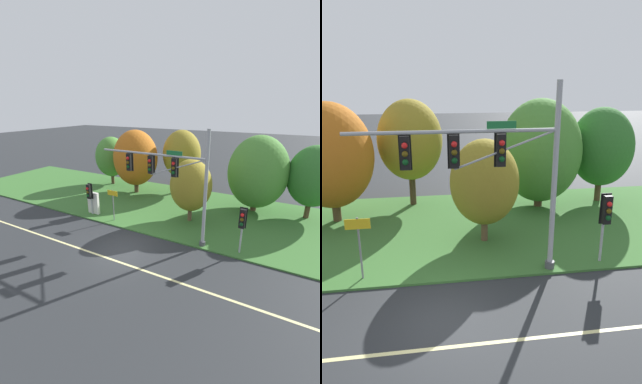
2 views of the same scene
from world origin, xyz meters
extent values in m
plane|color=#282B2D|center=(0.00, 0.00, 0.00)|extent=(160.00, 160.00, 0.00)
cube|color=beige|center=(0.00, -1.20, 0.00)|extent=(36.00, 0.16, 0.01)
cube|color=#386B2D|center=(0.00, 8.25, 0.05)|extent=(48.00, 11.50, 0.10)
cylinder|color=#9EA0A5|center=(4.48, 2.93, 3.91)|extent=(0.22, 0.22, 7.62)
cylinder|color=#4C4C51|center=(4.48, 2.93, 0.25)|extent=(0.40, 0.40, 0.30)
cylinder|color=#9EA0A5|center=(0.55, 2.93, 5.90)|extent=(7.86, 0.14, 0.14)
cylinder|color=#9EA0A5|center=(2.52, 2.93, 5.20)|extent=(3.96, 0.08, 1.48)
cube|color=black|center=(2.32, 2.93, 5.17)|extent=(0.34, 0.28, 1.22)
cube|color=black|center=(2.32, 3.09, 5.17)|extent=(0.46, 0.04, 1.34)
sphere|color=red|center=(2.32, 2.75, 5.47)|extent=(0.22, 0.22, 0.22)
sphere|color=#51420C|center=(2.32, 2.75, 5.17)|extent=(0.22, 0.22, 0.22)
sphere|color=#0C4219|center=(2.32, 2.75, 4.87)|extent=(0.22, 0.22, 0.22)
cube|color=black|center=(0.55, 2.93, 5.17)|extent=(0.34, 0.28, 1.22)
cube|color=black|center=(0.55, 3.09, 5.17)|extent=(0.46, 0.04, 1.34)
sphere|color=red|center=(0.55, 2.75, 5.47)|extent=(0.22, 0.22, 0.22)
sphere|color=#51420C|center=(0.55, 2.75, 5.17)|extent=(0.22, 0.22, 0.22)
sphere|color=#0C4219|center=(0.55, 2.75, 4.87)|extent=(0.22, 0.22, 0.22)
cube|color=black|center=(-1.21, 2.93, 5.17)|extent=(0.34, 0.28, 1.22)
cube|color=black|center=(-1.21, 3.09, 5.17)|extent=(0.46, 0.04, 1.34)
sphere|color=red|center=(-1.21, 2.75, 5.47)|extent=(0.22, 0.22, 0.22)
sphere|color=#51420C|center=(-1.21, 2.75, 5.17)|extent=(0.22, 0.22, 0.22)
sphere|color=#0C4219|center=(-1.21, 2.75, 4.87)|extent=(0.22, 0.22, 0.22)
cube|color=#196B33|center=(2.32, 2.88, 6.12)|extent=(1.10, 0.04, 0.28)
cylinder|color=#9EA0A5|center=(-5.57, 3.38, 1.43)|extent=(0.12, 0.12, 2.65)
cube|color=black|center=(-5.57, 3.18, 2.19)|extent=(0.34, 0.28, 1.22)
cube|color=black|center=(-5.57, 3.34, 2.19)|extent=(0.46, 0.04, 1.34)
sphere|color=red|center=(-5.57, 3.00, 2.49)|extent=(0.22, 0.22, 0.22)
sphere|color=#51420C|center=(-5.57, 3.00, 2.19)|extent=(0.22, 0.22, 0.22)
sphere|color=#0C4219|center=(-5.57, 3.00, 1.89)|extent=(0.22, 0.22, 0.22)
cylinder|color=#9EA0A5|center=(6.86, 3.19, 1.60)|extent=(0.12, 0.12, 3.00)
cube|color=black|center=(6.86, 2.99, 2.54)|extent=(0.34, 0.28, 1.22)
cube|color=black|center=(6.86, 3.15, 2.54)|extent=(0.46, 0.04, 1.34)
sphere|color=red|center=(6.86, 2.81, 2.84)|extent=(0.22, 0.22, 0.22)
sphere|color=#51420C|center=(6.86, 2.81, 2.54)|extent=(0.22, 0.22, 0.22)
sphere|color=#0C4219|center=(6.86, 2.81, 2.24)|extent=(0.22, 0.22, 0.22)
cylinder|color=slate|center=(-3.17, 3.28, 1.39)|extent=(0.08, 0.08, 2.58)
cube|color=gold|center=(-3.17, 3.25, 2.42)|extent=(0.95, 0.03, 0.41)
cylinder|color=#423021|center=(-9.66, 11.34, 1.21)|extent=(0.36, 0.36, 2.23)
ellipsoid|color=#478433|center=(-9.66, 11.34, 3.33)|extent=(3.64, 3.64, 4.54)
cylinder|color=#4C3823|center=(-5.50, 10.11, 1.32)|extent=(0.46, 0.46, 2.44)
ellipsoid|color=#B76019|center=(-5.50, 10.11, 3.80)|extent=(4.58, 4.58, 5.72)
cylinder|color=#423021|center=(-1.32, 12.39, 1.61)|extent=(0.39, 0.39, 3.02)
ellipsoid|color=olive|center=(-1.32, 12.39, 4.19)|extent=(3.92, 3.92, 4.90)
cylinder|color=brown|center=(2.24, 6.17, 1.13)|extent=(0.33, 0.33, 2.06)
ellipsoid|color=olive|center=(2.24, 6.17, 3.06)|extent=(3.29, 3.29, 4.11)
cylinder|color=#4C3823|center=(6.42, 10.84, 1.16)|extent=(0.50, 0.50, 2.11)
ellipsoid|color=#478433|center=(6.42, 10.84, 3.58)|extent=(4.98, 4.98, 6.22)
cylinder|color=#4C3823|center=(10.58, 11.28, 1.33)|extent=(0.40, 0.40, 2.45)
ellipsoid|color=#2D6B28|center=(10.58, 11.28, 3.64)|extent=(3.96, 3.96, 4.95)
cube|color=silver|center=(-5.57, 3.57, 1.05)|extent=(1.10, 0.24, 1.90)
cube|color=#4C4C51|center=(-5.97, 3.57, 0.15)|extent=(0.10, 0.20, 0.10)
cube|color=#4C4C51|center=(-5.17, 3.57, 0.15)|extent=(0.10, 0.20, 0.10)
camera|label=1|loc=(9.19, -11.71, 9.02)|focal=24.00mm
camera|label=2|loc=(-0.56, -10.64, 7.72)|focal=35.00mm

